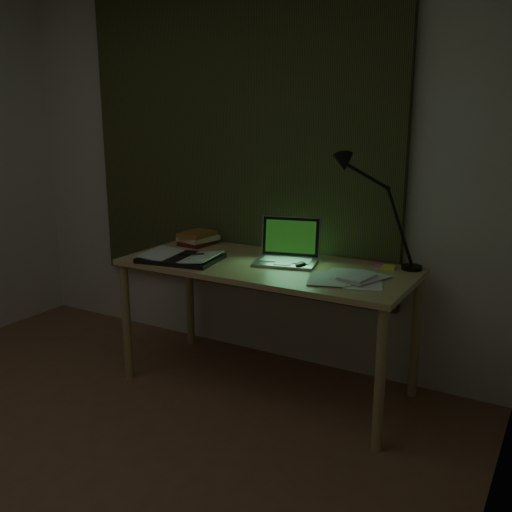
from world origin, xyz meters
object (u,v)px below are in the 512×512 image
at_px(desk, 266,326).
at_px(desk_lamp, 415,215).
at_px(laptop, 286,243).
at_px(loose_papers, 350,275).
at_px(book_stack, 197,238).
at_px(open_textbook, 181,257).

height_order(desk, desk_lamp, desk_lamp).
relative_size(laptop, loose_papers, 1.19).
bearing_deg(desk, laptop, 30.69).
bearing_deg(desk_lamp, desk, -162.80).
bearing_deg(desk, desk_lamp, 21.25).
bearing_deg(book_stack, desk_lamp, 3.05).
height_order(desk, open_textbook, open_textbook).
relative_size(book_stack, desk_lamp, 0.37).
xyz_separation_m(laptop, loose_papers, (0.41, -0.08, -0.11)).
height_order(laptop, desk_lamp, desk_lamp).
distance_m(laptop, book_stack, 0.74).
distance_m(desk, loose_papers, 0.63).
xyz_separation_m(desk, laptop, (0.09, 0.05, 0.50)).
bearing_deg(book_stack, loose_papers, -11.80).
relative_size(book_stack, loose_papers, 0.68).
bearing_deg(book_stack, laptop, -12.50).
height_order(open_textbook, desk_lamp, desk_lamp).
bearing_deg(laptop, desk_lamp, 5.35).
relative_size(open_textbook, desk_lamp, 0.73).
relative_size(desk, loose_papers, 5.07).
height_order(desk, laptop, laptop).
xyz_separation_m(open_textbook, desk_lamp, (1.20, 0.46, 0.28)).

